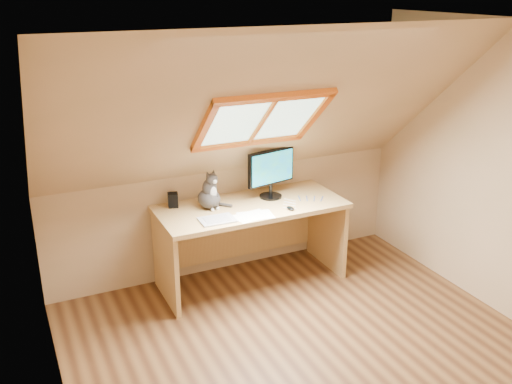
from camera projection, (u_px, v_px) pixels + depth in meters
ground at (322, 366)px, 4.18m from camera, size 3.50×3.50×0.00m
room_shell at (339, 186)px, 3.60m from camera, size 3.52×3.52×2.41m
desk at (248, 225)px, 5.25m from camera, size 1.69×0.74×0.77m
monitor at (271, 170)px, 5.19m from camera, size 0.49×0.21×0.45m
cat at (209, 194)px, 4.99m from camera, size 0.24×0.27×0.36m
desk_speaker at (173, 200)px, 5.04m from camera, size 0.11×0.11×0.13m
graphics_tablet at (217, 220)px, 4.76m from camera, size 0.30×0.22×0.01m
mouse at (290, 208)px, 4.98m from camera, size 0.06×0.10×0.03m
papers at (247, 218)px, 4.82m from camera, size 0.33×0.27×0.00m
cables at (303, 201)px, 5.19m from camera, size 0.51×0.26×0.01m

